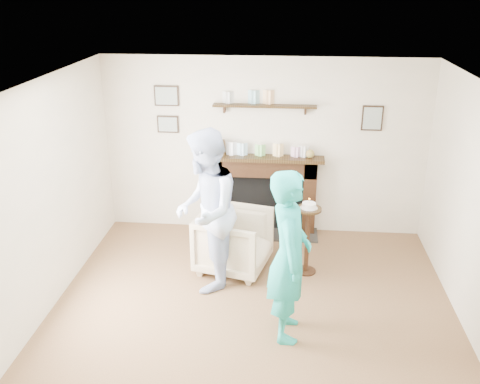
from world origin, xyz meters
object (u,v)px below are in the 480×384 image
armchair (234,268)px  woman (286,332)px  man (207,283)px  pedestal_table (308,227)px

armchair → woman: woman is taller
man → armchair: bearing=141.2°
armchair → man: 0.49m
woman → pedestal_table: (0.23, 1.27, 0.62)m
man → woman: bearing=45.1°
man → woman: size_ratio=1.07×
armchair → man: bearing=157.5°
woman → man: bearing=45.8°
man → pedestal_table: pedestal_table is taller
armchair → man: (-0.29, -0.40, 0.00)m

